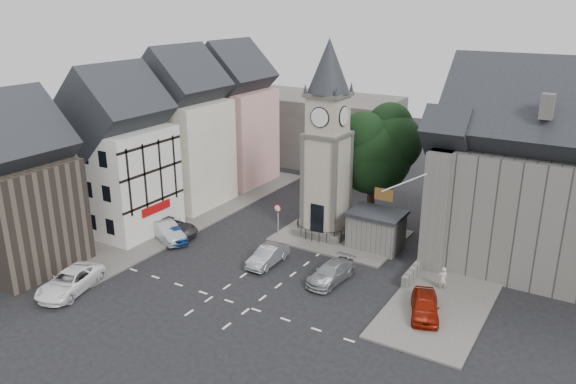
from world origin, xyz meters
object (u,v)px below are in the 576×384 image
Objects in this scene: stone_shelter at (376,230)px; car_east_red at (425,306)px; car_west_blue at (173,232)px; pedestrian at (443,279)px; clock_tower at (327,141)px.

stone_shelter reaches higher than car_east_red.
stone_shelter reaches higher than car_west_blue.
stone_shelter is 1.04× the size of car_west_blue.
pedestrian is (6.70, -4.24, -0.67)m from stone_shelter.
car_east_red is at bearing -36.63° from clock_tower.
car_west_blue is 21.86m from pedestrian.
pedestrian is at bearing -32.35° from stone_shelter.
clock_tower is at bearing -19.18° from car_west_blue.
clock_tower is 3.93× the size of car_west_blue.
car_west_blue is (-10.14, -7.83, -7.42)m from clock_tower.
car_east_red reaches higher than car_west_blue.
stone_shelter is 2.45× the size of pedestrian.
clock_tower reaches higher than pedestrian.
car_east_red is (21.64, -0.72, 0.01)m from car_west_blue.
car_east_red is 2.39× the size of pedestrian.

